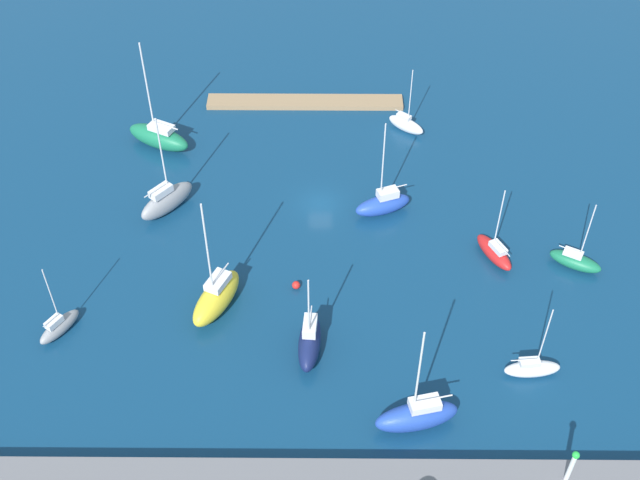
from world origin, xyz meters
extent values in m
plane|color=navy|center=(0.00, 0.00, 0.00)|extent=(160.00, 160.00, 0.00)
cube|color=#997A56|center=(2.00, -18.37, 0.29)|extent=(23.87, 2.73, 0.57)
cylinder|color=silver|center=(-18.70, 32.82, 3.11)|extent=(0.36, 0.36, 3.20)
sphere|color=green|center=(-18.70, 32.82, 4.96)|extent=(0.56, 0.56, 0.56)
ellipsoid|color=#2347B2|center=(-6.49, 1.31, 1.01)|extent=(6.35, 4.01, 2.01)
cube|color=silver|center=(-6.94, 1.15, 2.45)|extent=(2.46, 1.90, 0.89)
cylinder|color=silver|center=(-6.20, 1.42, 6.72)|extent=(0.14, 0.14, 9.43)
cylinder|color=silver|center=(-7.55, 0.92, 3.05)|extent=(2.73, 1.11, 0.12)
ellipsoid|color=#19724C|center=(18.52, -9.83, 1.25)|extent=(8.16, 5.78, 2.49)
cube|color=silver|center=(17.96, -9.55, 2.83)|extent=(3.21, 2.63, 0.68)
cylinder|color=silver|center=(18.87, -10.01, 7.88)|extent=(0.19, 0.19, 10.78)
cylinder|color=silver|center=(17.38, -9.27, 3.32)|extent=(3.04, 1.62, 0.15)
ellipsoid|color=gray|center=(15.98, 1.12, 1.29)|extent=(5.83, 6.46, 2.58)
cube|color=silver|center=(16.33, 1.54, 2.98)|extent=(2.45, 2.62, 0.79)
cylinder|color=silver|center=(15.76, 0.86, 7.05)|extent=(0.16, 0.16, 8.95)
cylinder|color=silver|center=(16.71, 2.00, 3.52)|extent=(2.00, 2.36, 0.13)
ellipsoid|color=white|center=(-9.94, -13.01, 0.82)|extent=(4.51, 3.98, 1.64)
cube|color=silver|center=(-9.65, -13.24, 1.86)|extent=(1.83, 1.69, 0.45)
cylinder|color=silver|center=(-10.13, -12.86, 4.98)|extent=(0.11, 0.11, 6.69)
cylinder|color=silver|center=(-9.40, -13.44, 2.24)|extent=(1.50, 1.22, 0.09)
ellipsoid|color=yellow|center=(9.49, 14.64, 1.34)|extent=(5.30, 7.54, 2.69)
cube|color=silver|center=(9.25, 14.12, 3.05)|extent=(2.46, 2.97, 0.71)
cylinder|color=silver|center=(9.64, 14.96, 7.94)|extent=(0.17, 0.17, 10.50)
cylinder|color=silver|center=(9.03, 13.64, 3.55)|extent=(1.35, 2.70, 0.14)
ellipsoid|color=#141E4C|center=(0.83, 19.64, 1.17)|extent=(2.41, 6.36, 2.35)
cube|color=silver|center=(0.79, 19.14, 2.83)|extent=(1.33, 2.32, 0.96)
cylinder|color=silver|center=(0.86, 19.95, 5.93)|extent=(0.15, 0.15, 7.17)
cylinder|color=silver|center=(0.76, 18.67, 3.46)|extent=(0.32, 2.57, 0.12)
ellipsoid|color=red|center=(-17.12, 7.94, 0.75)|extent=(3.82, 5.49, 1.51)
cube|color=silver|center=(-17.31, 8.32, 1.78)|extent=(1.72, 2.15, 0.55)
cylinder|color=silver|center=(-17.01, 7.70, 5.01)|extent=(0.13, 0.13, 7.01)
cylinder|color=silver|center=(-17.56, 8.82, 2.21)|extent=(1.21, 2.28, 0.10)
ellipsoid|color=#2347B2|center=(-7.93, 27.16, 1.19)|extent=(7.25, 3.70, 2.38)
cube|color=silver|center=(-8.47, 27.04, 2.77)|extent=(2.73, 1.85, 0.78)
cylinder|color=silver|center=(-7.59, 27.24, 7.16)|extent=(0.17, 0.17, 9.56)
cylinder|color=silver|center=(-9.12, 26.89, 3.31)|extent=(3.09, 0.83, 0.13)
ellipsoid|color=#19724C|center=(-24.85, 9.10, 0.73)|extent=(5.30, 3.96, 1.47)
cube|color=silver|center=(-24.50, 8.91, 1.66)|extent=(2.11, 1.80, 0.38)
cylinder|color=silver|center=(-25.08, 9.22, 4.81)|extent=(0.12, 0.12, 6.69)
cylinder|color=silver|center=(-24.14, 8.72, 1.99)|extent=(1.91, 1.09, 0.10)
ellipsoid|color=gray|center=(23.35, 17.63, 0.73)|extent=(3.57, 4.57, 1.45)
cube|color=silver|center=(23.55, 17.93, 1.77)|extent=(1.55, 1.81, 0.63)
cylinder|color=silver|center=(23.23, 17.43, 4.70)|extent=(0.11, 0.11, 6.50)
cylinder|color=silver|center=(23.69, 18.17, 2.24)|extent=(1.00, 1.51, 0.09)
ellipsoid|color=white|center=(-18.30, 22.01, 0.72)|extent=(4.99, 1.89, 1.44)
cube|color=silver|center=(-17.91, 22.04, 1.69)|extent=(1.83, 1.03, 0.50)
cylinder|color=silver|center=(-18.54, 21.98, 4.92)|extent=(0.12, 0.12, 6.96)
cylinder|color=silver|center=(-17.38, 22.09, 2.09)|extent=(2.34, 0.30, 0.09)
sphere|color=red|center=(2.24, 12.11, 0.39)|extent=(0.78, 0.78, 0.78)
camera|label=1|loc=(-0.37, 63.50, 56.48)|focal=44.94mm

